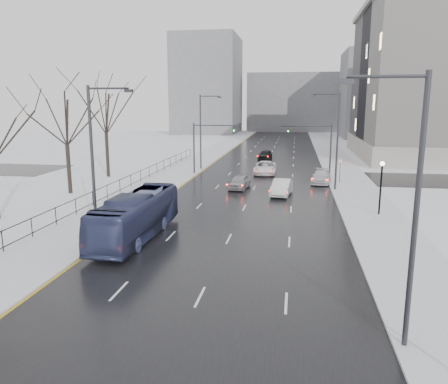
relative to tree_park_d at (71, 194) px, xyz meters
The scene contains 25 objects.
road 31.51m from the tree_park_d, 55.60° to the left, with size 16.00×150.00×0.04m, color black.
cross_road 22.65m from the tree_park_d, 38.19° to the left, with size 130.00×10.00×0.04m, color black.
sidewalk_left 27.01m from the tree_park_d, 74.32° to the left, with size 5.00×150.00×0.16m, color silver.
sidewalk_right 38.43m from the tree_park_d, 42.57° to the left, with size 5.00×150.00×0.16m, color silver.
park_strip 26.09m from the tree_park_d, 94.84° to the left, with size 14.00×150.00×0.12m, color white.
tree_park_d is the anchor object (origin of this frame).
tree_park_e 10.01m from the tree_park_d, 92.29° to the left, with size 9.45×9.45×13.50m, color black, non-canonical shape.
iron_fence 6.31m from the tree_park_d, 39.81° to the right, with size 0.06×70.00×1.30m.
streetlight_r_near 35.80m from the tree_park_d, 42.75° to the right, with size 2.95×0.25×10.00m.
streetlight_r_mid 27.24m from the tree_park_d, 13.01° to the left, with size 2.95×0.25×10.00m.
streetlight_l_near 17.90m from the tree_park_d, 55.47° to the right, with size 2.95×0.25×10.00m.
streetlight_l_far 21.17m from the tree_park_d, 61.85° to the left, with size 2.95×0.25×10.00m.
lamppost_r_mid 29.23m from the tree_park_d, ahead, with size 0.36×0.36×4.28m.
mast_signal_right 29.05m from the tree_park_d, 29.12° to the left, with size 6.10×0.33×6.50m.
mast_signal_left 17.96m from the tree_park_d, 53.20° to the left, with size 6.10×0.33×6.50m.
no_uturn_sign 28.88m from the tree_park_d, 20.32° to the left, with size 0.60×0.06×2.70m.
bldg_far_right 93.70m from the tree_park_d, 60.51° to the left, with size 24.00×20.00×22.00m, color slate.
bldg_far_left 92.17m from the tree_park_d, 92.64° to the left, with size 18.00×22.00×28.00m, color slate.
bldg_far_center 108.59m from the tree_park_d, 78.38° to the left, with size 30.00×18.00×18.00m, color slate.
bus 17.31m from the tree_park_d, 47.41° to the right, with size 2.53×10.81×3.01m, color navy.
sedan_center_near 17.20m from the tree_park_d, 18.27° to the left, with size 1.74×4.32×1.47m, color #959498.
sedan_right_near 21.01m from the tree_park_d, ahead, with size 1.66×4.77×1.57m, color silver.
sedan_right_cross 23.99m from the tree_park_d, 40.25° to the left, with size 2.68×5.81×1.61m, color white.
sedan_right_far 26.99m from the tree_park_d, 22.08° to the left, with size 2.00×4.93×1.43m, color silver.
sedan_center_far 34.75m from the tree_park_d, 60.13° to the left, with size 1.81×4.50×1.53m, color black.
Camera 1 is at (4.17, -5.58, 8.94)m, focal length 35.00 mm.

